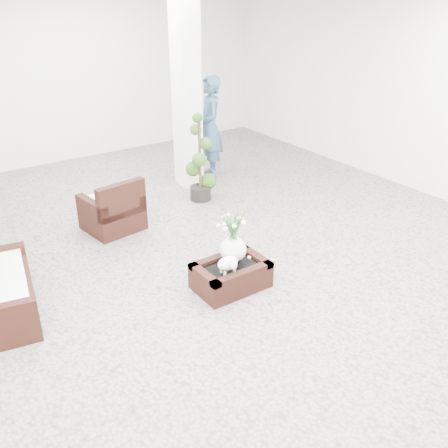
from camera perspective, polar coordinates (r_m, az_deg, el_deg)
ground at (r=7.01m, az=-0.47°, el=-4.26°), size 11.00×11.00×0.00m
column at (r=9.24m, az=-4.27°, el=14.80°), size 0.40×0.40×3.50m
coffee_table at (r=6.38m, az=0.79°, el=-5.95°), size 0.90×0.60×0.31m
sheep_figurine at (r=6.12m, az=0.43°, el=-4.62°), size 0.28×0.23×0.21m
planter_narcissus at (r=6.23m, az=1.03°, el=-0.93°), size 0.44×0.44×0.80m
tealight at (r=6.46m, az=2.86°, el=-3.78°), size 0.04×0.04×0.03m
armchair at (r=7.94m, az=-12.64°, el=2.25°), size 0.89×0.86×0.84m
topiary at (r=8.71m, az=-2.75°, el=7.46°), size 0.41×0.41×1.54m
shopper at (r=9.78m, az=-1.60°, el=10.83°), size 0.69×0.83×1.95m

